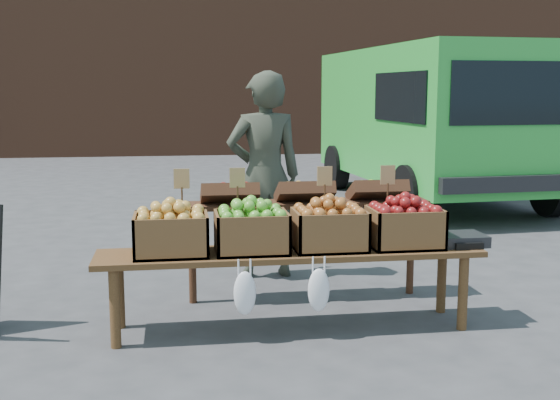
{
  "coord_description": "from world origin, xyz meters",
  "views": [
    {
      "loc": [
        -0.77,
        -5.15,
        1.69
      ],
      "look_at": [
        0.01,
        0.08,
        0.85
      ],
      "focal_mm": 45.0,
      "sensor_mm": 36.0,
      "label": 1
    }
  ],
  "objects": [
    {
      "name": "ground",
      "position": [
        0.0,
        0.0,
        0.0
      ],
      "size": [
        80.0,
        80.0,
        0.0
      ],
      "primitive_type": "plane",
      "color": "#3E3E40"
    },
    {
      "name": "delivery_van",
      "position": [
        3.08,
        5.0,
        1.14
      ],
      "size": [
        2.69,
        5.24,
        2.28
      ],
      "primitive_type": null,
      "rotation": [
        0.0,
        0.0,
        0.07
      ],
      "color": "green",
      "rests_on": "ground"
    },
    {
      "name": "vendor",
      "position": [
        0.02,
        1.04,
        0.92
      ],
      "size": [
        0.7,
        0.49,
        1.85
      ],
      "primitive_type": "imported",
      "rotation": [
        0.0,
        0.0,
        3.21
      ],
      "color": "#33382C",
      "rests_on": "ground"
    },
    {
      "name": "back_table",
      "position": [
        0.24,
        0.3,
        0.52
      ],
      "size": [
        2.1,
        0.44,
        1.04
      ],
      "primitive_type": null,
      "color": "#3C2214",
      "rests_on": "ground"
    },
    {
      "name": "display_bench",
      "position": [
        0.01,
        -0.42,
        0.28
      ],
      "size": [
        2.7,
        0.56,
        0.57
      ],
      "primitive_type": null,
      "color": "#4E3219",
      "rests_on": "ground"
    },
    {
      "name": "crate_golden_apples",
      "position": [
        -0.81,
        -0.42,
        0.71
      ],
      "size": [
        0.5,
        0.4,
        0.28
      ],
      "primitive_type": null,
      "color": "#A8A023",
      "rests_on": "display_bench"
    },
    {
      "name": "crate_russet_pears",
      "position": [
        -0.26,
        -0.42,
        0.71
      ],
      "size": [
        0.5,
        0.4,
        0.28
      ],
      "primitive_type": null,
      "color": "#308018",
      "rests_on": "display_bench"
    },
    {
      "name": "crate_red_apples",
      "position": [
        0.29,
        -0.42,
        0.71
      ],
      "size": [
        0.5,
        0.4,
        0.28
      ],
      "primitive_type": null,
      "color": "#A96034",
      "rests_on": "display_bench"
    },
    {
      "name": "crate_green_apples",
      "position": [
        0.84,
        -0.42,
        0.71
      ],
      "size": [
        0.5,
        0.4,
        0.28
      ],
      "primitive_type": null,
      "color": "#66000C",
      "rests_on": "display_bench"
    },
    {
      "name": "weighing_scale",
      "position": [
        1.26,
        -0.42,
        0.61
      ],
      "size": [
        0.34,
        0.3,
        0.08
      ],
      "primitive_type": "cube",
      "color": "black",
      "rests_on": "display_bench"
    }
  ]
}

